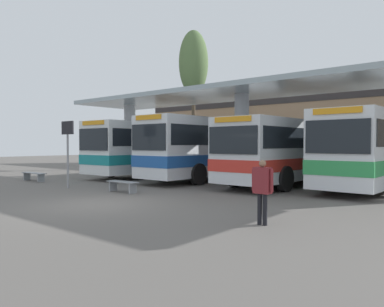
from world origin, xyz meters
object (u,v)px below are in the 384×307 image
Objects in this scene: transit_bus_left_bay at (166,147)px; poplar_tree_behind_right at (193,64)px; waiting_bench_near_pillar at (123,184)px; transit_bus_right_bay at (293,149)px; waiting_bench_mid_platform at (34,175)px; info_sign_platform at (68,141)px; parked_car_street at (368,158)px; transit_bus_far_right_bay at (383,147)px; pedestrian_waiting at (262,185)px; transit_bus_center_bay at (221,146)px.

transit_bus_left_bay is 1.00× the size of poplar_tree_behind_right.
waiting_bench_near_pillar is (4.84, -7.71, -1.50)m from transit_bus_left_bay.
transit_bus_right_bay is 13.86m from waiting_bench_mid_platform.
info_sign_platform reaches higher than parked_car_street.
pedestrian_waiting is (-0.21, -11.22, -0.86)m from transit_bus_far_right_bay.
transit_bus_center_bay reaches higher than pedestrian_waiting.
transit_bus_far_right_bay is 17.88m from waiting_bench_mid_platform.
transit_bus_far_right_bay is at bearing 31.60° from waiting_bench_mid_platform.
waiting_bench_near_pillar is 0.83× the size of waiting_bench_mid_platform.
info_sign_platform is at bearing 100.27° from transit_bus_left_bay.
transit_bus_left_bay is at bearing 8.65° from transit_bus_far_right_bay.
poplar_tree_behind_right is at bearing -65.55° from transit_bus_left_bay.
poplar_tree_behind_right is at bearing -27.53° from transit_bus_right_bay.
transit_bus_far_right_bay reaches higher than transit_bus_left_bay.
info_sign_platform reaches higher than waiting_bench_near_pillar.
pedestrian_waiting is (10.69, -1.28, -1.19)m from info_sign_platform.
waiting_bench_mid_platform is at bearing 36.14° from transit_bus_right_bay.
transit_bus_far_right_bay is 7.73× the size of waiting_bench_near_pillar.
poplar_tree_behind_right is (-3.35, 6.92, 6.99)m from transit_bus_left_bay.
poplar_tree_behind_right reaches higher than transit_bus_far_right_bay.
transit_bus_right_bay is at bearing 34.29° from waiting_bench_mid_platform.
transit_bus_center_bay is at bearing 48.10° from waiting_bench_mid_platform.
transit_bus_right_bay is 10.99m from info_sign_platform.
transit_bus_far_right_bay is 11.25m from pedestrian_waiting.
info_sign_platform is (1.72, -8.31, 0.33)m from transit_bus_left_bay.
waiting_bench_mid_platform is 4.68m from info_sign_platform.
info_sign_platform reaches higher than waiting_bench_mid_platform.
transit_bus_center_bay is (4.37, 0.00, 0.06)m from transit_bus_left_bay.
pedestrian_waiting is 0.14× the size of poplar_tree_behind_right.
info_sign_platform is at bearing -71.60° from poplar_tree_behind_right.
waiting_bench_near_pillar is 7.39m from waiting_bench_mid_platform.
poplar_tree_behind_right is at bearing -164.26° from parked_car_street.
transit_bus_right_bay is at bearing -29.38° from poplar_tree_behind_right.
info_sign_platform is (-10.90, -9.93, 0.32)m from transit_bus_far_right_bay.
waiting_bench_mid_platform is at bearing -121.72° from parked_car_street.
info_sign_platform is at bearing -7.96° from waiting_bench_mid_platform.
transit_bus_far_right_bay is 14.75m from info_sign_platform.
pedestrian_waiting is at bearing 112.16° from transit_bus_right_bay.
transit_bus_left_bay is 13.90m from parked_car_street.
poplar_tree_behind_right reaches higher than transit_bus_right_bay.
poplar_tree_behind_right is at bearing 135.02° from pedestrian_waiting.
transit_bus_left_bay is at bearing 2.21° from transit_bus_right_bay.
transit_bus_right_bay is at bearing 23.82° from transit_bus_far_right_bay.
transit_bus_center_bay is 3.78× the size of info_sign_platform.
pedestrian_waiting is (14.97, -1.88, 0.64)m from waiting_bench_mid_platform.
pedestrian_waiting is (12.41, -9.60, -0.85)m from transit_bus_left_bay.
transit_bus_left_bay is 2.44× the size of parked_car_street.
transit_bus_center_bay is at bearing -115.93° from parked_car_street.
transit_bus_far_right_bay is 8.54m from parked_car_street.
waiting_bench_mid_platform is 0.40× the size of parked_car_street.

